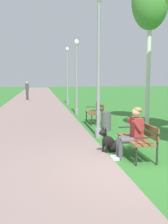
# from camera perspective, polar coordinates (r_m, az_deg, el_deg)

# --- Properties ---
(ground_plane) EXTENTS (120.00, 120.00, 0.00)m
(ground_plane) POSITION_cam_1_polar(r_m,az_deg,el_deg) (6.24, 10.35, -11.30)
(ground_plane) COLOR #33752D
(paved_path) EXTENTS (4.23, 60.00, 0.04)m
(paved_path) POSITION_cam_1_polar(r_m,az_deg,el_deg) (29.66, -9.71, 3.02)
(paved_path) COLOR gray
(paved_path) RESTS_ON ground
(park_bench_near) EXTENTS (0.55, 1.50, 0.85)m
(park_bench_near) POSITION_cam_1_polar(r_m,az_deg,el_deg) (7.08, 10.98, -4.86)
(park_bench_near) COLOR brown
(park_bench_near) RESTS_ON ground
(park_bench_mid) EXTENTS (0.55, 1.50, 0.85)m
(park_bench_mid) POSITION_cam_1_polar(r_m,az_deg,el_deg) (12.25, 2.37, 0.16)
(park_bench_mid) COLOR brown
(park_bench_mid) RESTS_ON ground
(person_seated_on_near_bench) EXTENTS (0.74, 0.49, 1.25)m
(person_seated_on_near_bench) POSITION_cam_1_polar(r_m,az_deg,el_deg) (6.88, 9.68, -3.74)
(person_seated_on_near_bench) COLOR #4C4C51
(person_seated_on_near_bench) RESTS_ON ground
(dog_black) EXTENTS (0.77, 0.48, 0.71)m
(dog_black) POSITION_cam_1_polar(r_m,az_deg,el_deg) (7.42, 5.25, -6.22)
(dog_black) COLOR black
(dog_black) RESTS_ON ground
(lamp_post_near) EXTENTS (0.24, 0.24, 4.58)m
(lamp_post_near) POSITION_cam_1_polar(r_m,az_deg,el_deg) (9.16, 2.95, 9.55)
(lamp_post_near) COLOR gray
(lamp_post_near) RESTS_ON ground
(lamp_post_mid) EXTENTS (0.24, 0.24, 3.94)m
(lamp_post_mid) POSITION_cam_1_polar(r_m,az_deg,el_deg) (15.01, -1.47, 7.23)
(lamp_post_mid) COLOR gray
(lamp_post_mid) RESTS_ON ground
(lamp_post_far) EXTENTS (0.24, 0.24, 4.17)m
(lamp_post_far) POSITION_cam_1_polar(r_m,az_deg,el_deg) (20.93, -3.34, 7.42)
(lamp_post_far) COLOR gray
(lamp_post_far) RESTS_ON ground
(birch_tree_third) EXTENTS (1.48, 1.45, 6.11)m
(birch_tree_third) POSITION_cam_1_polar(r_m,az_deg,el_deg) (12.44, 13.14, 20.49)
(birch_tree_third) COLOR silver
(birch_tree_third) RESTS_ON ground
(litter_bin) EXTENTS (0.36, 0.36, 0.70)m
(litter_bin) POSITION_cam_1_polar(r_m,az_deg,el_deg) (10.47, 4.45, -1.89)
(litter_bin) COLOR #515156
(litter_bin) RESTS_ON ground
(pedestrian_distant) EXTENTS (0.32, 0.22, 1.65)m
(pedestrian_distant) POSITION_cam_1_polar(r_m,az_deg,el_deg) (25.40, -11.37, 4.22)
(pedestrian_distant) COLOR #383842
(pedestrian_distant) RESTS_ON ground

